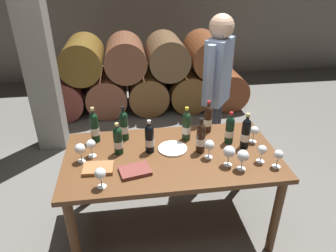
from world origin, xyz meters
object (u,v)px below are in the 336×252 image
at_px(wine_bottle_1, 150,138).
at_px(wine_glass_6, 278,155).
at_px(wine_bottle_3, 118,140).
at_px(serving_plate, 173,149).
at_px(wine_glass_1, 91,145).
at_px(wine_glass_3, 262,150).
at_px(wine_bottle_8, 186,126).
at_px(wine_glass_4, 254,131).
at_px(wine_glass_0, 209,146).
at_px(wine_glass_8, 229,152).
at_px(sommelier_presenting, 217,84).
at_px(tasting_notebook, 98,168).
at_px(leather_ledger, 135,171).
at_px(wine_bottle_0, 208,118).
at_px(wine_glass_5, 100,174).
at_px(wine_glass_2, 80,150).
at_px(wine_bottle_6, 95,127).
at_px(wine_bottle_2, 230,130).
at_px(wine_bottle_7, 246,133).
at_px(wine_bottle_4, 201,138).
at_px(wine_bottle_5, 124,125).
at_px(wine_glass_7, 243,156).
at_px(dining_table, 171,164).

distance_m(wine_bottle_1, wine_glass_6, 0.98).
relative_size(wine_bottle_3, serving_plate, 1.13).
bearing_deg(wine_glass_1, wine_glass_3, -11.32).
distance_m(wine_bottle_8, wine_glass_4, 0.57).
bearing_deg(wine_glass_0, wine_glass_3, -16.37).
relative_size(wine_glass_4, wine_glass_8, 0.89).
bearing_deg(wine_bottle_3, sommelier_presenting, 34.37).
relative_size(wine_glass_8, tasting_notebook, 0.75).
height_order(wine_bottle_8, wine_glass_4, wine_bottle_8).
bearing_deg(wine_glass_4, leather_ledger, -163.92).
relative_size(wine_bottle_0, wine_glass_5, 1.94).
relative_size(wine_bottle_1, wine_glass_2, 1.83).
bearing_deg(wine_glass_2, wine_bottle_6, 73.07).
bearing_deg(wine_bottle_1, sommelier_presenting, 42.92).
bearing_deg(wine_bottle_2, wine_glass_2, -174.54).
bearing_deg(wine_glass_8, wine_glass_5, -172.17).
xyz_separation_m(wine_bottle_2, serving_plate, (-0.49, -0.04, -0.12)).
bearing_deg(wine_bottle_7, serving_plate, 175.40).
bearing_deg(wine_glass_3, wine_bottle_8, 140.66).
distance_m(wine_glass_5, leather_ledger, 0.28).
bearing_deg(wine_bottle_4, sommelier_presenting, 65.77).
distance_m(wine_bottle_1, wine_bottle_3, 0.25).
height_order(wine_bottle_6, wine_glass_8, wine_bottle_6).
height_order(wine_glass_2, wine_glass_5, wine_glass_2).
bearing_deg(wine_bottle_8, wine_glass_3, -39.34).
distance_m(wine_bottle_0, wine_bottle_4, 0.35).
relative_size(tasting_notebook, serving_plate, 0.92).
distance_m(wine_bottle_3, wine_glass_5, 0.43).
distance_m(wine_bottle_1, wine_bottle_5, 0.30).
relative_size(wine_bottle_8, sommelier_presenting, 0.18).
height_order(wine_glass_5, wine_glass_7, wine_glass_7).
bearing_deg(wine_glass_7, wine_bottle_6, 152.82).
height_order(wine_glass_3, wine_glass_5, wine_glass_5).
distance_m(wine_bottle_8, wine_glass_7, 0.58).
distance_m(wine_bottle_2, wine_glass_8, 0.33).
xyz_separation_m(wine_bottle_1, wine_glass_1, (-0.46, -0.00, -0.02)).
relative_size(dining_table, wine_bottle_1, 5.99).
xyz_separation_m(wine_bottle_2, wine_bottle_7, (0.10, -0.09, 0.01)).
distance_m(wine_bottle_7, wine_glass_3, 0.23).
distance_m(wine_bottle_3, wine_glass_7, 0.96).
xyz_separation_m(wine_bottle_1, wine_bottle_8, (0.33, 0.15, 0.01)).
relative_size(wine_bottle_5, tasting_notebook, 1.41).
height_order(wine_bottle_6, wine_glass_6, wine_bottle_6).
relative_size(wine_bottle_6, wine_glass_5, 2.06).
bearing_deg(wine_glass_2, wine_glass_1, 40.78).
bearing_deg(wine_glass_3, leather_ledger, -179.81).
xyz_separation_m(wine_glass_2, wine_glass_6, (1.46, -0.27, -0.01)).
relative_size(wine_bottle_6, tasting_notebook, 1.44).
bearing_deg(serving_plate, dining_table, -105.68).
xyz_separation_m(wine_bottle_5, wine_glass_3, (1.03, -0.49, -0.03)).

